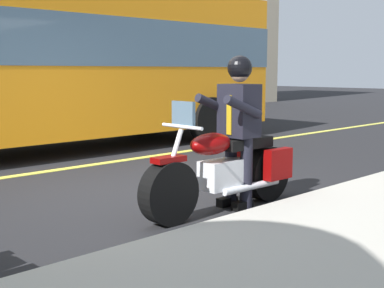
% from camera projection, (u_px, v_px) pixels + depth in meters
% --- Properties ---
extents(ground_plane, '(80.00, 80.00, 0.00)m').
position_uv_depth(ground_plane, '(134.00, 191.00, 6.96)').
color(ground_plane, black).
extents(lane_center_stripe, '(60.00, 0.16, 0.01)m').
position_uv_depth(lane_center_stripe, '(57.00, 170.00, 8.38)').
color(lane_center_stripe, '#E5DB4C').
rests_on(lane_center_stripe, ground_plane).
extents(motorcycle_main, '(2.21, 0.61, 1.26)m').
position_uv_depth(motorcycle_main, '(226.00, 171.00, 5.94)').
color(motorcycle_main, black).
rests_on(motorcycle_main, ground_plane).
extents(rider_main, '(0.63, 0.55, 1.74)m').
position_uv_depth(rider_main, '(238.00, 118.00, 5.99)').
color(rider_main, black).
rests_on(rider_main, ground_plane).
extents(bus_near, '(11.05, 2.70, 3.30)m').
position_uv_depth(bus_near, '(28.00, 54.00, 9.77)').
color(bus_near, orange).
rests_on(bus_near, ground_plane).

